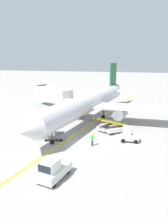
{
  "coord_description": "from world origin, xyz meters",
  "views": [
    {
      "loc": [
        6.15,
        -25.06,
        11.17
      ],
      "look_at": [
        -1.91,
        7.25,
        2.5
      ],
      "focal_mm": 33.23,
      "sensor_mm": 36.0,
      "label": 1
    }
  ],
  "objects": [
    {
      "name": "baggage_cart_loaded",
      "position": [
        -4.59,
        0.45,
        0.47
      ],
      "size": [
        3.83,
        2.27,
        0.94
      ],
      "color": "#A5A5A8",
      "rests_on": "ground"
    },
    {
      "name": "airliner",
      "position": [
        -1.8,
        10.79,
        3.42
      ],
      "size": [
        28.02,
        35.11,
        10.1
      ],
      "color": "silver",
      "rests_on": "ground"
    },
    {
      "name": "baggage_tug_near_wing",
      "position": [
        5.62,
        2.31,
        0.93
      ],
      "size": [
        2.46,
        1.43,
        2.1
      ],
      "color": "silver",
      "rests_on": "ground"
    },
    {
      "name": "safety_cone_nose_left",
      "position": [
        -8.04,
        11.47,
        0.22
      ],
      "size": [
        0.36,
        0.36,
        0.44
      ],
      "primitive_type": "cone",
      "color": "orange",
      "rests_on": "ground"
    },
    {
      "name": "belt_loader_aft_hold",
      "position": [
        3.7,
        5.52,
        0.78
      ],
      "size": [
        4.68,
        4.11,
        2.59
      ],
      "color": "silver",
      "rests_on": "ground"
    },
    {
      "name": "ground_crew_marshaller",
      "position": [
        1.1,
        -0.33,
        0.91
      ],
      "size": [
        0.36,
        0.24,
        1.7
      ],
      "color": "#26262D",
      "rests_on": "ground"
    },
    {
      "name": "ground_plane",
      "position": [
        0.0,
        0.0,
        0.0
      ],
      "size": [
        300.0,
        300.0,
        0.0
      ],
      "primitive_type": "plane",
      "color": "#9E9B93"
    },
    {
      "name": "pushback_tug",
      "position": [
        -0.97,
        -8.81,
        0.99
      ],
      "size": [
        2.6,
        3.92,
        2.2
      ],
      "color": "silver",
      "rests_on": "ground"
    },
    {
      "name": "safety_cone_wingtip_left",
      "position": [
        -5.92,
        4.43,
        0.22
      ],
      "size": [
        0.36,
        0.36,
        0.44
      ],
      "primitive_type": "cone",
      "color": "orange",
      "rests_on": "ground"
    },
    {
      "name": "taxi_line_yellow",
      "position": [
        -1.91,
        5.0,
        0.0
      ],
      "size": [
        16.51,
        78.4,
        0.01
      ],
      "primitive_type": "cube",
      "rotation": [
        0.0,
        0.0,
        -0.2
      ],
      "color": "yellow",
      "rests_on": "ground"
    },
    {
      "name": "safety_cone_nose_right",
      "position": [
        -6.66,
        12.03,
        0.22
      ],
      "size": [
        0.36,
        0.36,
        0.44
      ],
      "primitive_type": "cone",
      "color": "orange",
      "rests_on": "ground"
    },
    {
      "name": "belt_loader_forward_hold",
      "position": [
        2.27,
        6.35,
        0.78
      ],
      "size": [
        3.73,
        4.9,
        2.59
      ],
      "color": "silver",
      "rests_on": "ground"
    },
    {
      "name": "jet_bridge",
      "position": [
        -12.82,
        18.76,
        3.54
      ],
      "size": [
        11.63,
        9.82,
        4.85
      ],
      "color": "beige",
      "rests_on": "ground"
    }
  ]
}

